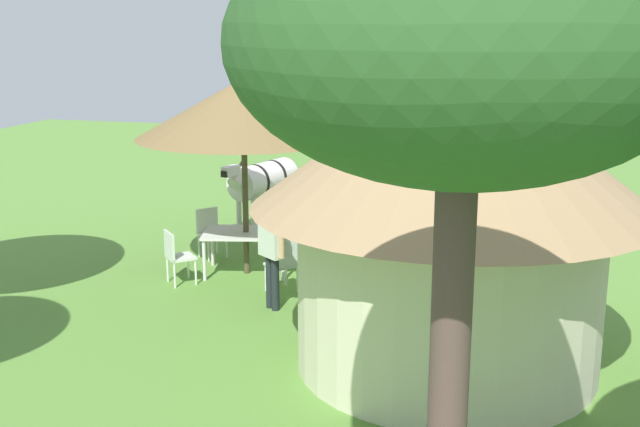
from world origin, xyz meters
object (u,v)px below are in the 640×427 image
Objects in this scene: standing_watcher at (549,196)px; zebra_by_umbrella at (262,180)px; guest_beside_umbrella at (308,199)px; thatched_hut at (451,197)px; striped_lounge_chair at (469,264)px; acacia_tree_left_background at (462,52)px; patio_chair_near_lawn at (284,262)px; patio_chair_east_end at (314,236)px; patio_chair_near_hut at (176,254)px; guest_behind_table at (272,246)px; shade_umbrella at (243,108)px; zebra_nearest_camera at (390,184)px; patio_dining_table at (246,236)px; patio_chair_west_end at (210,229)px.

standing_watcher is 0.74× the size of zebra_by_umbrella.
thatched_hut is at bearing 79.24° from guest_beside_umbrella.
standing_watcher is 1.98× the size of striped_lounge_chair.
acacia_tree_left_background is at bearing 153.27° from standing_watcher.
zebra_by_umbrella reaches higher than patio_chair_near_lawn.
patio_chair_near_hut is at bearing 92.33° from patio_chair_east_end.
patio_chair_east_end is at bearing -52.59° from guest_behind_table.
patio_chair_east_end is at bearing -53.47° from thatched_hut.
thatched_hut is 7.61m from zebra_by_umbrella.
striped_lounge_chair is at bearing -86.95° from acacia_tree_left_background.
shade_umbrella is at bearing -38.06° from thatched_hut.
patio_chair_near_lawn is 2.54m from guest_beside_umbrella.
standing_watcher is 0.33× the size of acacia_tree_left_background.
zebra_nearest_camera is (-1.90, -3.37, -1.84)m from shade_umbrella.
patio_chair_east_end is 0.54× the size of guest_beside_umbrella.
patio_chair_near_lawn is at bearing 130.85° from zebra_by_umbrella.
acacia_tree_left_background is at bearing 1.68° from striped_lounge_chair.
guest_beside_umbrella is 0.70× the size of zebra_nearest_camera.
zebra_by_umbrella is at bearing -119.81° from striped_lounge_chair.
acacia_tree_left_background reaches higher than standing_watcher.
patio_chair_east_end is 4.68m from standing_watcher.
guest_beside_umbrella is at bearing 151.34° from zebra_by_umbrella.
patio_chair_east_end is (-0.99, -0.77, -2.33)m from shade_umbrella.
thatched_hut reaches higher than standing_watcher.
zebra_nearest_camera reaches higher than patio_chair_near_hut.
guest_behind_table is (-1.91, 0.72, 0.47)m from patio_chair_near_hut.
thatched_hut is 4.96m from patio_dining_table.
acacia_tree_left_background is (-3.22, 8.73, 3.56)m from patio_chair_east_end.
patio_chair_east_end is at bearing 128.06° from patio_chair_west_end.
standing_watcher is (-4.04, -2.31, 0.47)m from patio_chair_east_end.
patio_chair_near_hut is at bearing 16.96° from guest_behind_table.
patio_chair_east_end is 0.54× the size of guest_behind_table.
thatched_hut reaches higher than patio_dining_table.
patio_chair_near_lawn is at bearing 88.24° from patio_chair_west_end.
patio_chair_west_end is at bearing 102.08° from zebra_by_umbrella.
patio_chair_east_end is at bearing 87.67° from patio_chair_near_hut.
guest_behind_table is at bearing 116.49° from standing_watcher.
standing_watcher is 2.83m from striped_lounge_chair.
shade_umbrella is 4.29m from zebra_nearest_camera.
guest_beside_umbrella is (0.29, -2.48, 0.48)m from patio_chair_near_lawn.
guest_behind_table is 5.02m from zebra_nearest_camera.
shade_umbrella reaches higher than patio_dining_table.
patio_dining_table is 0.99× the size of standing_watcher.
acacia_tree_left_background reaches higher than patio_chair_near_lawn.
zebra_nearest_camera is at bearing -119.47° from shade_umbrella.
standing_watcher is 3.14m from zebra_nearest_camera.
patio_dining_table is at bearing 90.00° from patio_chair_near_hut.
guest_beside_umbrella is at bearing -108.79° from striped_lounge_chair.
patio_chair_near_hut reaches higher than patio_dining_table.
patio_chair_near_hut is 0.55× the size of standing_watcher.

